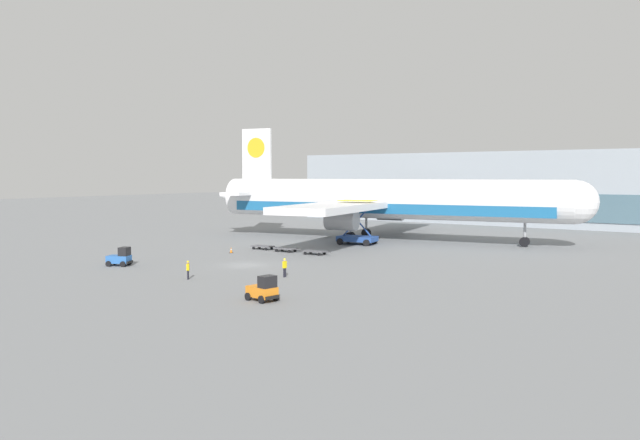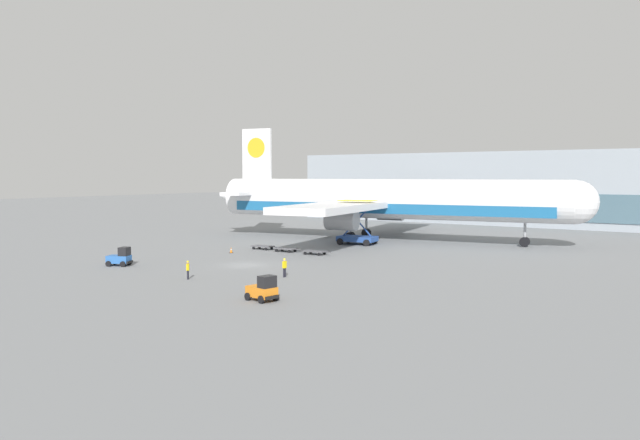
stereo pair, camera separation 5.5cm
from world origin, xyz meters
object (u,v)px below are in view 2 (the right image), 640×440
at_px(airplane_main, 380,200).
at_px(baggage_dolly_lead, 263,246).
at_px(baggage_tug_foreground, 263,290).
at_px(baggage_tug_mid, 120,258).
at_px(baggage_dolly_third, 315,251).
at_px(baggage_dolly_second, 286,249).
at_px(ground_crew_near, 284,266).
at_px(traffic_cone_near, 231,250).
at_px(scissor_lift_loader, 357,228).
at_px(ground_crew_far, 188,268).

xyz_separation_m(airplane_main, baggage_dolly_lead, (-6.69, -18.93, -5.45)).
distance_m(baggage_tug_foreground, baggage_tug_mid, 24.92).
distance_m(baggage_dolly_lead, baggage_dolly_third, 8.63).
height_order(baggage_tug_foreground, baggage_tug_mid, same).
relative_size(baggage_dolly_lead, baggage_dolly_second, 1.00).
bearing_deg(baggage_dolly_lead, ground_crew_near, -47.95).
bearing_deg(traffic_cone_near, baggage_tug_mid, -98.25).
relative_size(baggage_tug_mid, traffic_cone_near, 3.79).
relative_size(airplane_main, baggage_dolly_second, 15.45).
xyz_separation_m(scissor_lift_loader, baggage_dolly_second, (-2.99, -12.29, -1.89)).
bearing_deg(airplane_main, traffic_cone_near, -116.86).
distance_m(baggage_dolly_lead, ground_crew_far, 23.65).
bearing_deg(baggage_tug_mid, airplane_main, 50.34).
bearing_deg(ground_crew_near, baggage_dolly_third, -148.21).
distance_m(airplane_main, baggage_dolly_second, 20.20).
relative_size(baggage_dolly_second, ground_crew_near, 2.07).
distance_m(scissor_lift_loader, baggage_dolly_lead, 13.99).
xyz_separation_m(baggage_tug_mid, ground_crew_near, (18.81, 4.09, 0.19)).
bearing_deg(baggage_tug_mid, scissor_lift_loader, 46.85).
distance_m(baggage_tug_foreground, ground_crew_far, 12.58).
bearing_deg(baggage_tug_mid, baggage_tug_foreground, -38.58).
xyz_separation_m(airplane_main, baggage_dolly_third, (1.92, -19.46, -5.45)).
xyz_separation_m(scissor_lift_loader, baggage_tug_foreground, (14.25, -37.35, -1.41)).
xyz_separation_m(scissor_lift_loader, baggage_dolly_third, (1.58, -12.47, -1.89)).
relative_size(airplane_main, baggage_tug_foreground, 21.70).
distance_m(baggage_tug_foreground, traffic_cone_near, 30.09).
distance_m(scissor_lift_loader, baggage_dolly_third, 12.71).
bearing_deg(ground_crew_near, ground_crew_far, -41.01).
bearing_deg(ground_crew_near, baggage_tug_mid, -71.31).
xyz_separation_m(airplane_main, ground_crew_far, (2.55, -40.69, -4.82)).
bearing_deg(baggage_tug_mid, ground_crew_near, -13.37).
bearing_deg(baggage_dolly_second, traffic_cone_near, -139.38).
bearing_deg(baggage_tug_foreground, scissor_lift_loader, 121.38).
distance_m(airplane_main, baggage_tug_mid, 40.24).
distance_m(scissor_lift_loader, ground_crew_far, 33.80).
height_order(baggage_dolly_lead, ground_crew_near, ground_crew_near).
bearing_deg(baggage_dolly_lead, baggage_dolly_third, -6.60).
xyz_separation_m(baggage_dolly_second, traffic_cone_near, (-4.90, -4.68, -0.03)).
bearing_deg(scissor_lift_loader, baggage_tug_mid, -116.91).
bearing_deg(ground_crew_near, baggage_dolly_second, -136.13).
height_order(scissor_lift_loader, baggage_dolly_second, scissor_lift_loader).
distance_m(airplane_main, baggage_tug_foreground, 46.94).
height_order(scissor_lift_loader, ground_crew_near, scissor_lift_loader).
xyz_separation_m(baggage_tug_mid, traffic_cone_near, (2.14, 14.79, -0.51)).
bearing_deg(ground_crew_far, baggage_dolly_lead, 166.85).
relative_size(baggage_tug_mid, ground_crew_near, 1.55).
bearing_deg(ground_crew_near, traffic_cone_near, -116.25).
xyz_separation_m(baggage_tug_foreground, ground_crew_far, (-12.04, 3.64, 0.15)).
distance_m(baggage_dolly_second, baggage_dolly_third, 4.57).
distance_m(baggage_dolly_second, ground_crew_near, 19.38).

